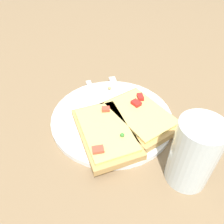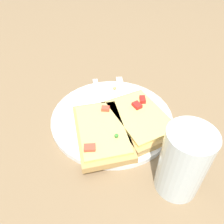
% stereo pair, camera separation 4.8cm
% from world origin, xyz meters
% --- Properties ---
extents(ground_plane, '(4.00, 4.00, 0.00)m').
position_xyz_m(ground_plane, '(0.00, 0.00, 0.00)').
color(ground_plane, '#7F6647').
extents(plate, '(0.27, 0.27, 0.01)m').
position_xyz_m(plate, '(0.00, 0.00, 0.01)').
color(plate, white).
rests_on(plate, ground).
extents(fork, '(0.22, 0.05, 0.01)m').
position_xyz_m(fork, '(-0.02, -0.02, 0.01)').
color(fork, silver).
rests_on(fork, plate).
extents(knife, '(0.20, 0.06, 0.01)m').
position_xyz_m(knife, '(-0.05, 0.04, 0.01)').
color(knife, silver).
rests_on(knife, plate).
extents(pizza_slice_main, '(0.17, 0.11, 0.03)m').
position_xyz_m(pizza_slice_main, '(0.05, -0.04, 0.02)').
color(pizza_slice_main, tan).
rests_on(pizza_slice_main, plate).
extents(pizza_slice_corner, '(0.18, 0.13, 0.03)m').
position_xyz_m(pizza_slice_corner, '(0.03, 0.05, 0.02)').
color(pizza_slice_corner, tan).
rests_on(pizza_slice_corner, plate).
extents(crumb_scatter, '(0.10, 0.07, 0.01)m').
position_xyz_m(crumb_scatter, '(-0.04, 0.04, 0.02)').
color(crumb_scatter, tan).
rests_on(crumb_scatter, plate).
extents(drinking_glass, '(0.07, 0.07, 0.13)m').
position_xyz_m(drinking_glass, '(0.18, 0.06, 0.06)').
color(drinking_glass, silver).
rests_on(drinking_glass, ground).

